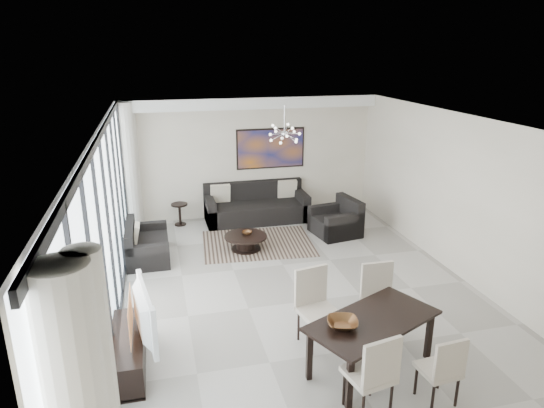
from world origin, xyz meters
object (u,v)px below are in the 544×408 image
object	(u,v)px
coffee_table	(246,242)
tv_console	(128,351)
television	(137,314)
sofa_main	(256,208)
dining_table	(373,325)

from	to	relation	value
coffee_table	tv_console	bearing A→B (deg)	-122.92
tv_console	television	xyz separation A→B (m)	(0.16, -0.08, 0.57)
sofa_main	dining_table	bearing A→B (deg)	-87.66
television	coffee_table	bearing A→B (deg)	-39.21
coffee_table	television	size ratio (longest dim) A/B	0.75
sofa_main	television	distance (m)	5.87
dining_table	tv_console	bearing A→B (deg)	165.53
dining_table	television	bearing A→B (deg)	166.23
tv_console	television	world-z (taller)	television
coffee_table	tv_console	world-z (taller)	tv_console
sofa_main	coffee_table	bearing A→B (deg)	-108.88
tv_console	television	bearing A→B (deg)	-26.15
television	dining_table	size ratio (longest dim) A/B	0.61
tv_console	television	size ratio (longest dim) A/B	1.23
coffee_table	dining_table	distance (m)	4.31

